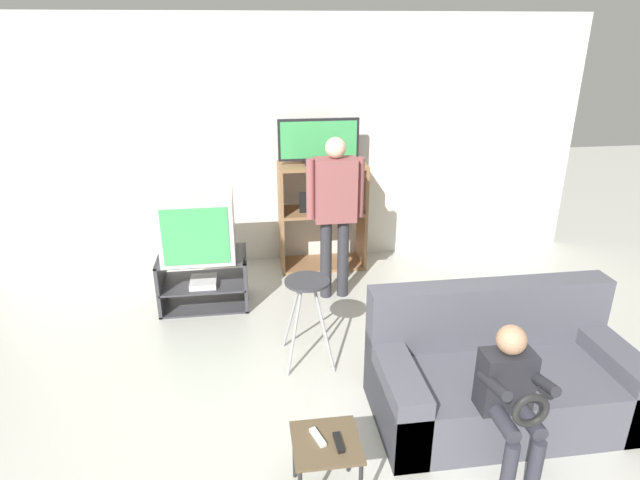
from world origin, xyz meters
TOP-DOWN VIEW (x-y plane):
  - wall_back at (0.00, 3.92)m, footprint 6.40×0.06m
  - tv_stand at (-0.93, 2.90)m, footprint 0.81×0.51m
  - television_main at (-0.94, 2.90)m, footprint 0.64×0.56m
  - media_shelf at (0.29, 3.63)m, footprint 0.91×0.44m
  - television_flat at (0.25, 3.63)m, footprint 0.83×0.20m
  - folding_stool at (-0.08, 1.87)m, footprint 0.38×0.43m
  - snack_table at (-0.14, 0.53)m, footprint 0.37×0.37m
  - remote_control_black at (-0.07, 0.50)m, footprint 0.04×0.15m
  - remote_control_white at (-0.18, 0.55)m, footprint 0.08×0.15m
  - couch at (1.13, 1.08)m, footprint 1.70×0.84m
  - person_standing_adult at (0.31, 2.90)m, footprint 0.53×0.20m
  - person_seated_child at (0.92, 0.58)m, footprint 0.33×0.43m

SIDE VIEW (x-z plane):
  - tv_stand at x=-0.93m, z-range 0.00..0.50m
  - couch at x=1.13m, z-range -0.14..0.70m
  - snack_table at x=-0.14m, z-range 0.13..0.52m
  - remote_control_black at x=-0.07m, z-range 0.38..0.40m
  - remote_control_white at x=-0.18m, z-range 0.38..0.40m
  - person_seated_child at x=0.92m, z-range 0.08..1.00m
  - folding_stool at x=-0.08m, z-range 0.21..0.90m
  - media_shelf at x=0.29m, z-range 0.01..1.16m
  - television_main at x=-0.94m, z-range 0.50..1.09m
  - person_standing_adult at x=0.31m, z-range 0.16..1.72m
  - wall_back at x=0.00m, z-range 0.00..2.60m
  - television_flat at x=0.25m, z-range 1.13..1.60m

